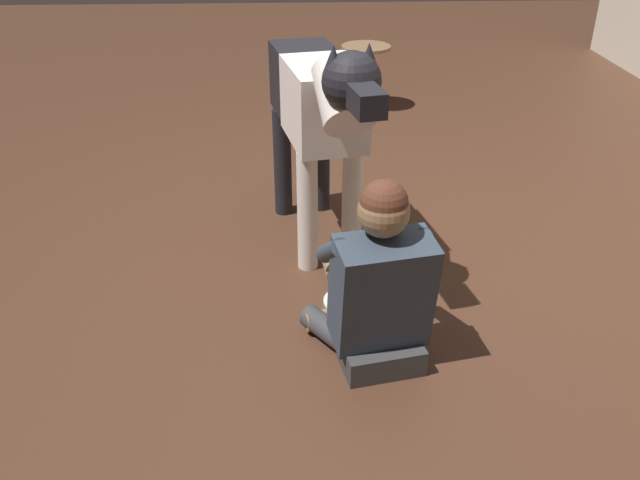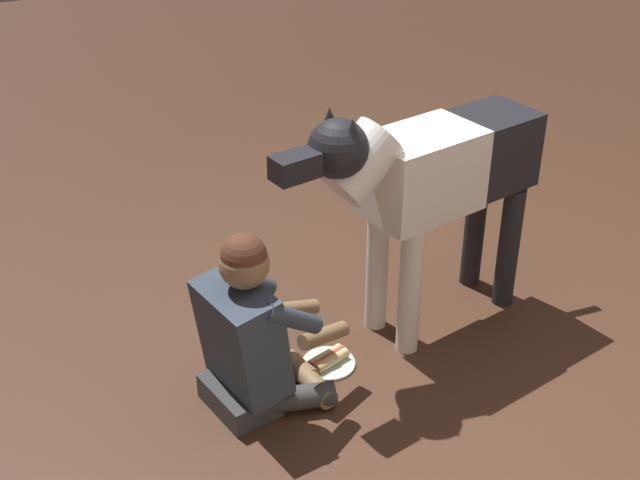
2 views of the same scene
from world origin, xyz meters
The scene contains 5 objects.
ground_plane centered at (0.00, 0.00, 0.00)m, with size 15.30×15.30×0.00m, color #462A1C.
person_sitting_on_floor centered at (1.06, -0.10, 0.35)m, with size 0.68×0.57×0.85m.
large_dog centered at (0.09, -0.29, 0.82)m, with size 1.60×0.51×1.26m.
hot_dog_on_plate centered at (0.66, -0.18, 0.02)m, with size 0.25×0.25×0.06m.
round_side_table centered at (-2.38, 0.22, 0.33)m, with size 0.43×0.43×0.55m.
Camera 1 is at (3.37, -0.45, 1.90)m, focal length 37.18 mm.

